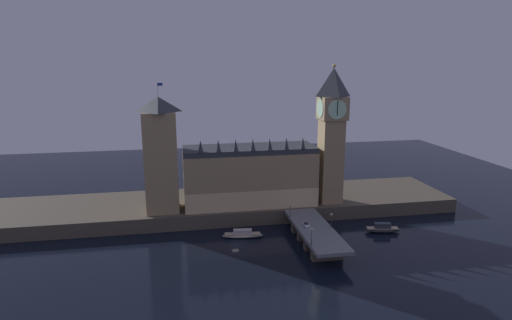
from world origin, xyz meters
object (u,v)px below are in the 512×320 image
Objects in this scene: car_northbound_lead at (306,225)px; victoria_tower at (161,155)px; street_lamp_far at (290,208)px; boat_upstream at (243,235)px; street_lamp_mid at (331,218)px; pedestrian_near_rail at (311,241)px; street_lamp_near at (312,234)px; boat_downstream at (382,229)px; clock_tower at (332,131)px.

victoria_tower is at bearing 151.67° from car_northbound_lead.
street_lamp_far is 23.18m from boat_upstream.
boat_upstream is (-34.02, 11.48, -9.04)m from street_lamp_mid.
street_lamp_mid is 0.35× the size of boat_upstream.
pedestrian_near_rail is at bearing -41.23° from victoria_tower.
pedestrian_near_rail is 0.30× the size of street_lamp_far.
street_lamp_near is (-0.40, -1.05, 3.20)m from pedestrian_near_rail.
street_lamp_far is 0.39× the size of boat_downstream.
car_northbound_lead is (56.82, -30.63, -24.44)m from victoria_tower.
boat_upstream is at bearing -171.26° from street_lamp_far.
street_lamp_mid reaches higher than pedestrian_near_rail.
victoria_tower is at bearing 163.38° from boat_downstream.
boat_downstream is (59.50, -5.39, 0.24)m from boat_upstream.
clock_tower reaches higher than car_northbound_lead.
car_northbound_lead is at bearing -28.33° from victoria_tower.
pedestrian_near_rail is 0.12× the size of boat_downstream.
street_lamp_near is at bearing -151.55° from boat_downstream.
pedestrian_near_rail reaches higher than boat_downstream.
street_lamp_far is at bearing 90.81° from pedestrian_near_rail.
victoria_tower is 100.43m from boat_downstream.
pedestrian_near_rail is (-22.96, -45.10, -32.48)m from clock_tower.
street_lamp_mid is (12.52, 13.67, 2.76)m from pedestrian_near_rail.
car_northbound_lead is 12.74m from street_lamp_far.
clock_tower is 16.66× the size of car_northbound_lead.
street_lamp_far is 40.34m from boat_downstream.
car_northbound_lead is 10.38m from street_lamp_mid.
street_lamp_near reaches higher than street_lamp_mid.
pedestrian_near_rail is 0.11× the size of boat_upstream.
street_lamp_far is (-3.43, 11.87, 3.10)m from car_northbound_lead.
street_lamp_near reaches higher than street_lamp_far.
street_lamp_far is (-23.36, -16.72, -29.71)m from clock_tower.
boat_downstream is (34.98, 3.24, -5.71)m from car_northbound_lead.
victoria_tower is 60.48m from street_lamp_far.
victoria_tower is at bearing 138.77° from pedestrian_near_rail.
boat_upstream is (-21.09, -3.24, -9.05)m from street_lamp_far.
victoria_tower is at bearing 145.73° from boat_upstream.
clock_tower is at bearing 120.69° from boat_downstream.
clock_tower reaches higher than street_lamp_near.
clock_tower is 3.72× the size of boat_upstream.
street_lamp_mid is (9.49, -2.85, 3.09)m from car_northbound_lead.
pedestrian_near_rail is at bearing -89.19° from street_lamp_far.
boat_upstream is at bearing 128.84° from street_lamp_near.
street_lamp_far reaches higher than car_northbound_lead.
victoria_tower is 3.66× the size of boat_downstream.
street_lamp_far is at bearing 131.28° from street_lamp_mid.
street_lamp_mid is at bearing -166.57° from boat_downstream.
street_lamp_mid is at bearing -48.72° from street_lamp_far.
street_lamp_near is 19.59m from street_lamp_mid.
street_lamp_near is 44.65m from boat_downstream.
victoria_tower is at bearing 160.64° from street_lamp_far.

